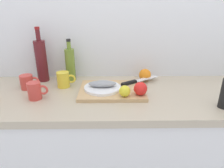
{
  "coord_description": "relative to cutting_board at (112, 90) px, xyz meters",
  "views": [
    {
      "loc": [
        -0.11,
        -1.07,
        1.39
      ],
      "look_at": [
        -0.09,
        0.02,
        0.95
      ],
      "focal_mm": 32.04,
      "sensor_mm": 36.0,
      "label": 1
    }
  ],
  "objects": [
    {
      "name": "back_wall",
      "position": [
        0.09,
        0.3,
        0.34
      ],
      "size": [
        3.2,
        0.05,
        2.5
      ],
      "primitive_type": "cube",
      "color": "white",
      "rests_on": "ground_plane"
    },
    {
      "name": "kitchen_counter",
      "position": [
        0.09,
        -0.02,
        -0.46
      ],
      "size": [
        2.0,
        0.6,
        0.9
      ],
      "color": "white",
      "rests_on": "ground_plane"
    },
    {
      "name": "cutting_board",
      "position": [
        0.0,
        0.0,
        0.0
      ],
      "size": [
        0.38,
        0.29,
        0.02
      ],
      "primitive_type": "cube",
      "color": "tan",
      "rests_on": "kitchen_counter"
    },
    {
      "name": "white_plate",
      "position": [
        -0.06,
        -0.0,
        0.02
      ],
      "size": [
        0.22,
        0.22,
        0.01
      ],
      "primitive_type": "cylinder",
      "color": "white",
      "rests_on": "cutting_board"
    },
    {
      "name": "fish_fillet",
      "position": [
        -0.06,
        -0.0,
        0.04
      ],
      "size": [
        0.16,
        0.07,
        0.04
      ],
      "primitive_type": "ellipsoid",
      "color": "gray",
      "rests_on": "white_plate"
    },
    {
      "name": "chef_knife",
      "position": [
        0.15,
        0.1,
        0.02
      ],
      "size": [
        0.26,
        0.18,
        0.02
      ],
      "rotation": [
        0.0,
        0.0,
        0.57
      ],
      "color": "silver",
      "rests_on": "cutting_board"
    },
    {
      "name": "lemon_0",
      "position": [
        0.07,
        -0.11,
        0.04
      ],
      "size": [
        0.06,
        0.06,
        0.06
      ],
      "primitive_type": "sphere",
      "color": "yellow",
      "rests_on": "cutting_board"
    },
    {
      "name": "tomato_0",
      "position": [
        0.16,
        -0.09,
        0.05
      ],
      "size": [
        0.07,
        0.07,
        0.07
      ],
      "primitive_type": "sphere",
      "color": "red",
      "rests_on": "cutting_board"
    },
    {
      "name": "olive_oil_bottle",
      "position": [
        -0.28,
        0.21,
        0.1
      ],
      "size": [
        0.06,
        0.06,
        0.28
      ],
      "color": "olive",
      "rests_on": "kitchen_counter"
    },
    {
      "name": "wine_bottle",
      "position": [
        -0.47,
        0.2,
        0.13
      ],
      "size": [
        0.07,
        0.07,
        0.36
      ],
      "color": "#59191E",
      "rests_on": "kitchen_counter"
    },
    {
      "name": "coffee_mug_0",
      "position": [
        -0.3,
        0.08,
        0.04
      ],
      "size": [
        0.12,
        0.08,
        0.1
      ],
      "color": "yellow",
      "rests_on": "kitchen_counter"
    },
    {
      "name": "coffee_mug_1",
      "position": [
        -0.52,
        0.06,
        0.03
      ],
      "size": [
        0.12,
        0.08,
        0.09
      ],
      "color": "#CC3F38",
      "rests_on": "kitchen_counter"
    },
    {
      "name": "coffee_mug_2",
      "position": [
        -0.42,
        -0.09,
        0.04
      ],
      "size": [
        0.11,
        0.07,
        0.1
      ],
      "color": "#CC3F38",
      "rests_on": "kitchen_counter"
    },
    {
      "name": "orange_1",
      "position": [
        0.23,
        0.19,
        0.03
      ],
      "size": [
        0.08,
        0.08,
        0.08
      ],
      "primitive_type": "sphere",
      "color": "orange",
      "rests_on": "kitchen_counter"
    }
  ]
}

